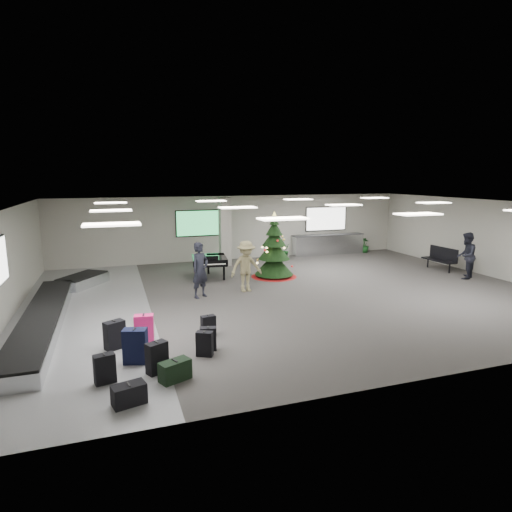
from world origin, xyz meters
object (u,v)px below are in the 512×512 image
object	(u,v)px
christmas_tree	(274,255)
potted_plant_left	(286,250)
service_counter	(328,244)
traveler_bench	(466,256)
traveler_b	(246,266)
grand_piano	(209,260)
potted_plant_right	(365,245)
pink_suitcase	(144,329)
baggage_carousel	(53,310)
traveler_a	(200,270)
bench	(441,257)

from	to	relation	value
christmas_tree	potted_plant_left	bearing A→B (deg)	60.80
service_counter	christmas_tree	xyz separation A→B (m)	(-4.66, -3.98, 0.39)
traveler_bench	traveler_b	bearing A→B (deg)	-41.74
grand_piano	potted_plant_left	bearing A→B (deg)	41.14
traveler_b	potted_plant_right	size ratio (longest dim) A/B	2.21
grand_piano	traveler_b	xyz separation A→B (m)	(0.79, -2.59, 0.21)
service_counter	traveler_bench	distance (m)	7.34
service_counter	pink_suitcase	distance (m)	14.25
baggage_carousel	potted_plant_right	distance (m)	16.39
traveler_bench	pink_suitcase	bearing A→B (deg)	-22.97
christmas_tree	traveler_b	distance (m)	2.59
baggage_carousel	grand_piano	bearing A→B (deg)	31.93
traveler_a	potted_plant_left	xyz separation A→B (m)	(5.69, 5.92, -0.60)
potted_plant_right	traveler_b	bearing A→B (deg)	-146.74
bench	traveler_b	bearing A→B (deg)	-177.96
bench	traveler_b	distance (m)	9.40
baggage_carousel	traveler_bench	bearing A→B (deg)	-0.32
baggage_carousel	potted_plant_left	xyz separation A→B (m)	(10.33, 6.58, 0.15)
traveler_b	potted_plant_right	bearing A→B (deg)	26.02
potted_plant_left	traveler_bench	bearing A→B (deg)	-52.05
baggage_carousel	potted_plant_right	xyz separation A→B (m)	(15.02, 6.56, 0.21)
baggage_carousel	service_counter	world-z (taller)	service_counter
bench	potted_plant_left	world-z (taller)	bench
pink_suitcase	potted_plant_left	bearing A→B (deg)	59.53
bench	potted_plant_right	size ratio (longest dim) A/B	1.94
pink_suitcase	traveler_a	distance (m)	4.32
traveler_bench	service_counter	bearing A→B (deg)	-104.11
baggage_carousel	traveler_b	world-z (taller)	traveler_b
pink_suitcase	traveler_b	world-z (taller)	traveler_b
traveler_a	potted_plant_left	size ratio (longest dim) A/B	2.64
traveler_b	traveler_bench	distance (m)	9.20
grand_piano	traveler_a	distance (m)	2.99
grand_piano	traveler_bench	world-z (taller)	traveler_bench
baggage_carousel	potted_plant_left	distance (m)	12.25
baggage_carousel	potted_plant_right	world-z (taller)	potted_plant_right
pink_suitcase	bench	xyz separation A→B (m)	(13.30, 4.57, 0.21)
baggage_carousel	christmas_tree	distance (m)	8.66
grand_piano	traveler_b	bearing A→B (deg)	-65.02
service_counter	traveler_b	world-z (taller)	traveler_b
bench	traveler_bench	world-z (taller)	traveler_bench
christmas_tree	bench	xyz separation A→B (m)	(7.57, -1.20, -0.36)
traveler_b	potted_plant_left	bearing A→B (deg)	48.03
service_counter	bench	xyz separation A→B (m)	(2.92, -5.18, 0.04)
service_counter	potted_plant_right	world-z (taller)	service_counter
christmas_tree	potted_plant_right	world-z (taller)	christmas_tree
service_counter	pink_suitcase	size ratio (longest dim) A/B	5.32
traveler_b	christmas_tree	bearing A→B (deg)	38.59
bench	pink_suitcase	bearing A→B (deg)	-163.01
grand_piano	potted_plant_right	world-z (taller)	grand_piano
potted_plant_left	potted_plant_right	size ratio (longest dim) A/B	0.87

